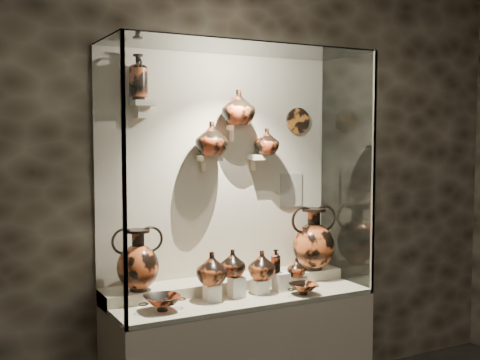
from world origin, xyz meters
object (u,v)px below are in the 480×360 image
ovoid_vase_b (238,108)px  amphora_right (313,239)px  kylix_right (303,288)px  ovoid_vase_c (266,142)px  amphora_left (138,260)px  jug_c (262,265)px  lekythos_small (275,260)px  jug_e (296,268)px  lekythos_tall (138,74)px  jug_b (232,263)px  kylix_left (162,301)px  jug_a (212,268)px  ovoid_vase_a (212,139)px

ovoid_vase_b → amphora_right: bearing=-9.3°
ovoid_vase_b → kylix_right: bearing=-56.5°
ovoid_vase_c → amphora_left: bearing=170.6°
jug_c → lekythos_small: lekythos_small is taller
jug_e → lekythos_tall: 1.61m
jug_b → kylix_right: size_ratio=0.77×
jug_b → kylix_left: jug_b is taller
jug_e → lekythos_tall: (-0.98, 0.29, 1.25)m
jug_e → kylix_right: jug_e is taller
kylix_right → lekythos_tall: lekythos_tall is taller
kylix_left → amphora_right: bearing=20.3°
kylix_left → ovoid_vase_c: size_ratio=1.52×
amphora_left → lekythos_small: amphora_left is taller
amphora_left → ovoid_vase_c: size_ratio=2.11×
kylix_left → kylix_right: kylix_left is taller
amphora_left → jug_b: (0.56, -0.17, -0.04)m
lekythos_small → amphora_left: bearing=-175.8°
kylix_right → ovoid_vase_c: (-0.04, 0.40, 0.93)m
lekythos_small → jug_c: bearing=-160.6°
jug_a → jug_e: (0.61, -0.01, -0.06)m
ovoid_vase_b → jug_c: bearing=-79.2°
amphora_left → ovoid_vase_b: ovoid_vase_b is taller
amphora_right → jug_e: 0.34m
jug_c → kylix_left: 0.72m
ovoid_vase_a → ovoid_vase_b: 0.28m
jug_c → kylix_right: size_ratio=0.84×
lekythos_small → ovoid_vase_b: size_ratio=0.75×
ovoid_vase_a → jug_c: bearing=-47.9°
amphora_right → kylix_left: (-1.22, -0.22, -0.24)m
amphora_right → jug_a: bearing=-146.4°
kylix_right → ovoid_vase_b: 1.25m
jug_a → jug_b: 0.15m
lekythos_small → ovoid_vase_a: ovoid_vase_a is taller
kylix_left → kylix_right: 0.93m
amphora_left → kylix_right: bearing=-31.2°
jug_a → lekythos_tall: bearing=142.0°
kylix_left → ovoid_vase_b: bearing=33.8°
kylix_right → lekythos_small: bearing=108.3°
lekythos_small → jug_a: bearing=-163.3°
lekythos_tall → ovoid_vase_c: bearing=-6.3°
jug_e → ovoid_vase_b: (-0.31, 0.24, 1.06)m
amphora_right → ovoid_vase_b: bearing=-163.3°
kylix_left → lekythos_tall: lekythos_tall is taller
kylix_right → lekythos_tall: (-0.94, 0.42, 1.35)m
amphora_right → ovoid_vase_b: 1.08m
jug_c → ovoid_vase_c: (0.18, 0.25, 0.79)m
ovoid_vase_a → ovoid_vase_c: 0.43m
jug_a → jug_e: bearing=-2.6°
lekythos_small → jug_e: bearing=6.1°
amphora_right → ovoid_vase_a: 1.04m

